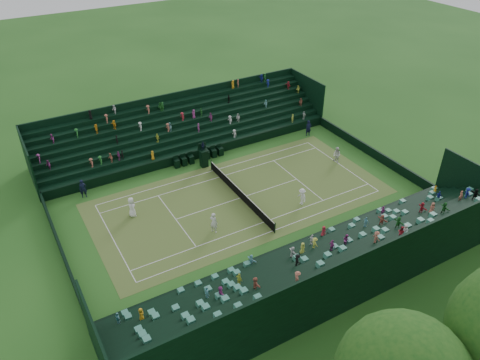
{
  "coord_description": "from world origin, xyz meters",
  "views": [
    {
      "loc": [
        30.47,
        -17.49,
        24.86
      ],
      "look_at": [
        0.0,
        0.0,
        2.0
      ],
      "focal_mm": 35.0,
      "sensor_mm": 36.0,
      "label": 1
    }
  ],
  "objects": [
    {
      "name": "perimeter_wall_north",
      "position": [
        0.0,
        15.88,
        0.5
      ],
      "size": [
        17.17,
        0.2,
        1.0
      ],
      "primitive_type": "cube",
      "color": "black",
      "rests_on": "ground"
    },
    {
      "name": "perimeter_wall_west",
      "position": [
        -8.48,
        0.0,
        0.5
      ],
      "size": [
        0.2,
        31.77,
        1.0
      ],
      "primitive_type": "cube",
      "color": "black",
      "rests_on": "ground"
    },
    {
      "name": "south_grandstand",
      "position": [
        -12.66,
        0.0,
        1.55
      ],
      "size": [
        6.6,
        32.0,
        4.9
      ],
      "color": "black",
      "rests_on": "ground"
    },
    {
      "name": "tennis_net",
      "position": [
        0.0,
        0.0,
        0.53
      ],
      "size": [
        11.67,
        0.1,
        1.06
      ],
      "color": "black",
      "rests_on": "ground"
    },
    {
      "name": "ground",
      "position": [
        0.0,
        0.0,
        0.0
      ],
      "size": [
        160.0,
        160.0,
        0.0
      ],
      "primitive_type": "plane",
      "color": "#23571B",
      "rests_on": "ground"
    },
    {
      "name": "player_near_west",
      "position": [
        -2.35,
        -9.43,
        0.94
      ],
      "size": [
        0.96,
        0.66,
        1.88
      ],
      "primitive_type": "imported",
      "rotation": [
        0.0,
        0.0,
        3.21
      ],
      "color": "white",
      "rests_on": "ground"
    },
    {
      "name": "north_grandstand",
      "position": [
        12.66,
        0.0,
        1.55
      ],
      "size": [
        6.6,
        32.0,
        4.9
      ],
      "color": "black",
      "rests_on": "ground"
    },
    {
      "name": "court_surface",
      "position": [
        0.0,
        0.0,
        0.01
      ],
      "size": [
        12.97,
        26.77,
        0.01
      ],
      "primitive_type": "cube",
      "color": "#397B29",
      "rests_on": "ground"
    },
    {
      "name": "line_judge_south",
      "position": [
        -7.33,
        -12.35,
        0.91
      ],
      "size": [
        0.56,
        0.74,
        1.83
      ],
      "primitive_type": "imported",
      "rotation": [
        0.0,
        0.0,
        1.38
      ],
      "color": "black",
      "rests_on": "ground"
    },
    {
      "name": "line_judge_north",
      "position": [
        -6.92,
        12.94,
        0.92
      ],
      "size": [
        0.54,
        0.73,
        1.84
      ],
      "primitive_type": "imported",
      "rotation": [
        0.0,
        0.0,
        1.41
      ],
      "color": "black",
      "rests_on": "ground"
    },
    {
      "name": "player_far_east",
      "position": [
        3.54,
        4.35,
        0.82
      ],
      "size": [
        1.06,
        0.62,
        1.63
      ],
      "primitive_type": "imported",
      "rotation": [
        0.0,
        0.0,
        -0.01
      ],
      "color": "white",
      "rests_on": "ground"
    },
    {
      "name": "player_far_west",
      "position": [
        -0.68,
        11.87,
        0.85
      ],
      "size": [
        0.89,
        0.72,
        1.7
      ],
      "primitive_type": "imported",
      "rotation": [
        0.0,
        0.0,
        0.1
      ],
      "color": "silver",
      "rests_on": "ground"
    },
    {
      "name": "perimeter_wall_east",
      "position": [
        8.48,
        0.0,
        0.5
      ],
      "size": [
        0.2,
        31.77,
        1.0
      ],
      "primitive_type": "cube",
      "color": "black",
      "rests_on": "ground"
    },
    {
      "name": "courtside_chairs",
      "position": [
        -7.96,
        -0.34,
        0.46
      ],
      "size": [
        0.56,
        5.53,
        1.22
      ],
      "color": "black",
      "rests_on": "ground"
    },
    {
      "name": "player_near_east",
      "position": [
        3.12,
        -4.29,
        0.97
      ],
      "size": [
        0.84,
        0.75,
        1.94
      ],
      "primitive_type": "imported",
      "rotation": [
        0.0,
        0.0,
        3.66
      ],
      "color": "white",
      "rests_on": "ground"
    },
    {
      "name": "umpire_chair",
      "position": [
        -6.77,
        -0.35,
        1.2
      ],
      "size": [
        0.89,
        0.89,
        2.8
      ],
      "color": "black",
      "rests_on": "ground"
    },
    {
      "name": "perimeter_wall_south",
      "position": [
        0.0,
        -15.88,
        0.5
      ],
      "size": [
        17.17,
        0.2,
        1.0
      ],
      "primitive_type": "cube",
      "color": "black",
      "rests_on": "ground"
    }
  ]
}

